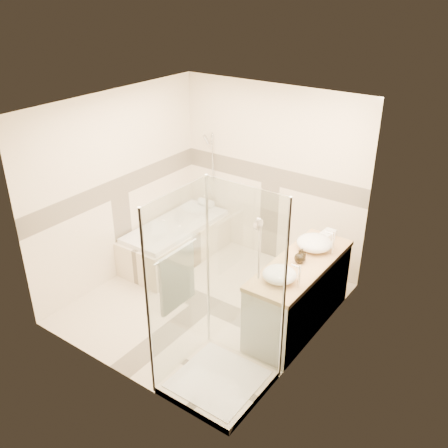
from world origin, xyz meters
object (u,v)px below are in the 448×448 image
Objects in this scene: shower_enclosure at (213,337)px; vessel_sink_far at (279,274)px; vessel_sink_near at (314,243)px; amenity_bottle_b at (300,256)px; bathtub at (176,239)px; amenity_bottle_a at (302,255)px; vanity at (299,294)px.

shower_enclosure is 5.60× the size of vessel_sink_far.
amenity_bottle_b is (0.00, -0.36, -0.00)m from vessel_sink_near.
amenity_bottle_a is at bearing -8.28° from bathtub.
vessel_sink_far is at bearing -90.00° from amenity_bottle_a.
vessel_sink_far is at bearing -90.00° from vessel_sink_near.
vessel_sink_near is 2.64× the size of amenity_bottle_b.
bathtub is at bearing 170.75° from vanity.
amenity_bottle_a is (-0.02, 0.04, 0.50)m from vanity.
vessel_sink_near is 0.36m from amenity_bottle_b.
amenity_bottle_a is at bearing 116.60° from vanity.
vessel_sink_near is (-0.02, 0.35, 0.51)m from vanity.
amenity_bottle_a is (0.00, -0.31, -0.01)m from vessel_sink_near.
vessel_sink_far reaches higher than bathtub.
shower_enclosure is (-0.29, -1.27, 0.08)m from vanity.
amenity_bottle_a is 0.05m from amenity_bottle_b.
bathtub is 2.25m from amenity_bottle_b.
vanity is at bearing -63.40° from amenity_bottle_a.
vessel_sink_near is at bearing 80.46° from shower_enclosure.
vessel_sink_near reaches higher than amenity_bottle_a.
vessel_sink_near is 2.87× the size of amenity_bottle_a.
amenity_bottle_a is at bearing -90.00° from vessel_sink_near.
vanity is at bearing 87.53° from vessel_sink_far.
vessel_sink_far is (0.00, -0.81, -0.01)m from vessel_sink_near.
amenity_bottle_b is (-0.02, -0.01, 0.50)m from vanity.
bathtub is 10.77× the size of amenity_bottle_b.
shower_enclosure reaches higher than vessel_sink_far.
amenity_bottle_a is at bearing 90.00° from amenity_bottle_b.
vessel_sink_near is 0.31m from amenity_bottle_a.
shower_enclosure is (1.86, -1.62, 0.20)m from bathtub.
vanity is 3.89× the size of vessel_sink_near.
amenity_bottle_b is at bearing 77.77° from shower_enclosure.
amenity_bottle_b is (0.00, -0.05, 0.01)m from amenity_bottle_a.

